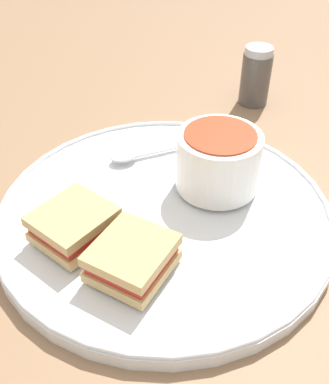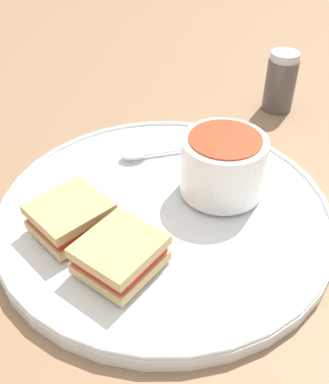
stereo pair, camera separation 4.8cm
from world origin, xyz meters
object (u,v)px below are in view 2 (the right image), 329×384
spoon (139,153)px  sandwich_half_near (70,216)px  soup_bowl (223,164)px  salt_shaker (281,82)px  sandwich_half_far (120,254)px

spoon → sandwich_half_near: (0.14, -0.05, 0.01)m
sandwich_half_near → soup_bowl: bearing=117.1°
soup_bowl → spoon: size_ratio=0.91×
sandwich_half_near → salt_shaker: 0.40m
soup_bowl → sandwich_half_near: soup_bowl is taller
sandwich_half_near → salt_shaker: bearing=142.2°
spoon → sandwich_half_near: 0.15m
spoon → sandwich_half_near: sandwich_half_near is taller
spoon → sandwich_half_far: bearing=73.3°
soup_bowl → salt_shaker: (-0.24, 0.09, -0.01)m
spoon → soup_bowl: bearing=131.6°
sandwich_half_near → sandwich_half_far: bearing=51.6°
sandwich_half_far → salt_shaker: salt_shaker is taller
soup_bowl → spoon: bearing=-119.3°
soup_bowl → salt_shaker: bearing=159.1°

